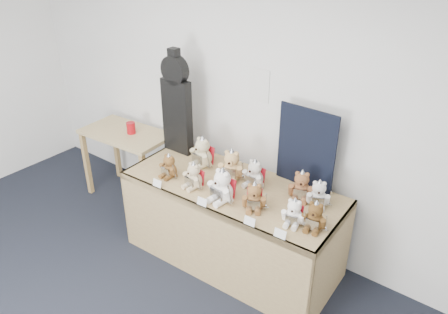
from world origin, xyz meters
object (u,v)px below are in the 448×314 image
Objects in this scene: side_table at (127,142)px; teddy_front_far_left at (169,167)px; red_cup at (131,128)px; teddy_front_centre at (222,187)px; teddy_front_far_right at (294,213)px; teddy_front_end at (315,217)px; teddy_back_right at (301,186)px; teddy_front_left at (194,176)px; teddy_back_left at (202,153)px; teddy_back_centre_right at (254,175)px; display_table at (227,206)px; teddy_front_right at (254,198)px; guitar_case at (177,103)px; teddy_back_end at (318,195)px; teddy_back_centre_left at (231,166)px.

side_table is 4.17× the size of teddy_front_far_left.
red_cup is 1.62m from teddy_front_centre.
teddy_front_centre is 0.63m from teddy_front_far_right.
teddy_front_end reaches higher than teddy_front_far_right.
teddy_back_right is at bearing 123.37° from teddy_front_end.
teddy_back_left is at bearing 126.37° from teddy_front_left.
teddy_front_far_left is at bearing -98.68° from teddy_back_left.
teddy_back_centre_right is at bearing -5.66° from side_table.
display_table is 7.16× the size of teddy_back_centre_right.
teddy_back_left reaches higher than red_cup.
teddy_back_right reaches higher than teddy_front_far_right.
red_cup is at bearing 158.91° from teddy_front_far_right.
teddy_front_right is at bearing -11.70° from teddy_back_left.
guitar_case reaches higher than teddy_back_left.
teddy_front_far_left is 0.88× the size of teddy_back_centre_right.
teddy_back_centre_right is at bearing 159.70° from teddy_back_end.
teddy_back_centre_right is (0.97, -0.09, -0.39)m from guitar_case.
teddy_front_right is at bearing 170.47° from teddy_front_far_right.
side_table is 1.17m from teddy_back_left.
teddy_back_left is at bearing 154.11° from teddy_front_far_right.
teddy_front_end is at bearing 3.96° from teddy_front_far_right.
teddy_back_end is at bearing 38.68° from teddy_front_centre.
teddy_back_centre_right is (0.69, 0.33, 0.01)m from teddy_front_far_left.
red_cup is at bearing 8.59° from side_table.
teddy_back_end is at bearing 71.75° from teddy_front_far_right.
teddy_front_right is at bearing -51.04° from teddy_back_centre_right.
teddy_back_centre_left reaches higher than teddy_back_centre_right.
teddy_front_right is 1.03× the size of teddy_back_end.
teddy_front_far_right reaches higher than display_table.
teddy_back_left is 1.24× the size of teddy_back_end.
teddy_back_centre_right is (0.14, 0.20, 0.28)m from display_table.
teddy_front_end is (1.38, 0.10, 0.01)m from teddy_front_far_left.
teddy_front_centre is 1.17× the size of teddy_back_centre_right.
teddy_front_far_left is 0.75× the size of teddy_front_centre.
teddy_front_far_left is 0.89m from teddy_front_right.
teddy_front_centre is 0.35m from teddy_back_centre_left.
teddy_front_end is at bearing -11.55° from guitar_case.
teddy_front_far_left is at bearing 170.60° from teddy_front_far_right.
teddy_front_far_left is 0.76× the size of teddy_back_left.
teddy_back_right is at bearing 28.28° from teddy_front_right.
teddy_front_end is 1.30m from teddy_back_left.
teddy_front_far_right is 0.33m from teddy_back_end.
side_table is 3.14× the size of teddy_front_centre.
teddy_front_end is at bearing -7.35° from red_cup.
red_cup is 0.49× the size of teddy_back_end.
display_table is at bearing 173.72° from teddy_back_end.
red_cup is 0.47× the size of teddy_front_right.
side_table is at bearing 163.92° from teddy_front_end.
teddy_back_right is (1.00, 0.07, -0.01)m from teddy_back_left.
teddy_back_left is (0.11, 0.33, 0.03)m from teddy_front_far_left.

